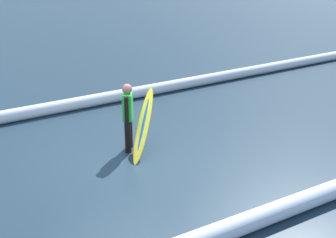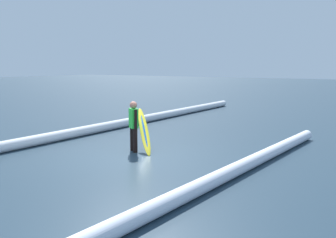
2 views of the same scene
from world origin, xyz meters
name	(u,v)px [view 2 (image 2 of 2)]	position (x,y,z in m)	size (l,w,h in m)	color
ground_plane	(130,155)	(0.00, 0.00, 0.00)	(125.95, 125.95, 0.00)	#223645
surfer	(134,124)	(-0.48, -0.24, 0.86)	(0.36, 0.45, 1.53)	black
surfboard	(144,131)	(-0.75, -0.05, 0.61)	(1.29, 1.33, 1.25)	yellow
wave_crest_foreground	(81,132)	(-1.46, -3.46, 0.18)	(0.35, 0.35, 25.01)	white
wave_crest_midground	(193,190)	(2.28, 3.36, 0.16)	(0.33, 0.33, 15.22)	white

